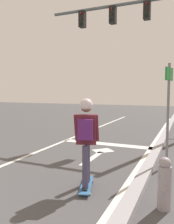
{
  "coord_description": "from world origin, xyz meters",
  "views": [
    {
      "loc": [
        4.25,
        0.02,
        1.78
      ],
      "look_at": [
        1.6,
        6.1,
        1.19
      ],
      "focal_mm": 36.72,
      "sensor_mm": 36.0,
      "label": 1
    }
  ],
  "objects_px": {
    "traffic_signal_mast": "(139,32)",
    "street_sign_post": "(168,100)",
    "skateboard": "(86,185)",
    "fire_hydrant": "(164,184)",
    "skater": "(86,131)"
  },
  "relations": [
    {
      "from": "skateboard",
      "to": "traffic_signal_mast",
      "type": "relative_size",
      "value": 0.16
    },
    {
      "from": "skater",
      "to": "fire_hydrant",
      "type": "distance_m",
      "value": 1.55
    },
    {
      "from": "skateboard",
      "to": "skater",
      "type": "bearing_deg",
      "value": -72.02
    },
    {
      "from": "skateboard",
      "to": "fire_hydrant",
      "type": "distance_m",
      "value": 1.45
    },
    {
      "from": "traffic_signal_mast",
      "to": "skateboard",
      "type": "bearing_deg",
      "value": -89.27
    },
    {
      "from": "traffic_signal_mast",
      "to": "street_sign_post",
      "type": "bearing_deg",
      "value": -67.24
    },
    {
      "from": "skater",
      "to": "traffic_signal_mast",
      "type": "height_order",
      "value": "traffic_signal_mast"
    },
    {
      "from": "skateboard",
      "to": "skater",
      "type": "xyz_separation_m",
      "value": [
        0.01,
        -0.02,
        1.01
      ]
    },
    {
      "from": "traffic_signal_mast",
      "to": "fire_hydrant",
      "type": "relative_size",
      "value": 6.54
    },
    {
      "from": "traffic_signal_mast",
      "to": "fire_hydrant",
      "type": "distance_m",
      "value": 6.54
    },
    {
      "from": "skater",
      "to": "street_sign_post",
      "type": "relative_size",
      "value": 0.65
    },
    {
      "from": "skater",
      "to": "traffic_signal_mast",
      "type": "relative_size",
      "value": 0.3
    },
    {
      "from": "skateboard",
      "to": "traffic_signal_mast",
      "type": "distance_m",
      "value": 6.4
    },
    {
      "from": "skater",
      "to": "street_sign_post",
      "type": "distance_m",
      "value": 2.35
    },
    {
      "from": "skateboard",
      "to": "fire_hydrant",
      "type": "bearing_deg",
      "value": -9.28
    }
  ]
}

